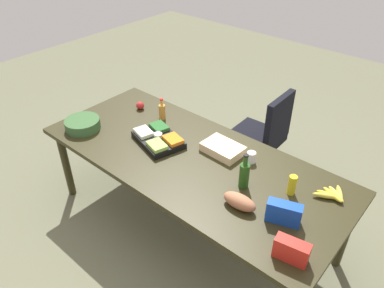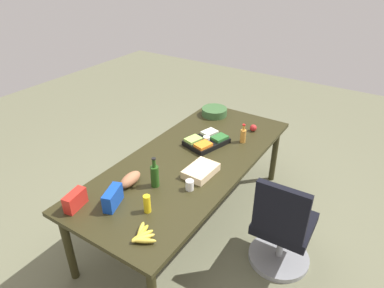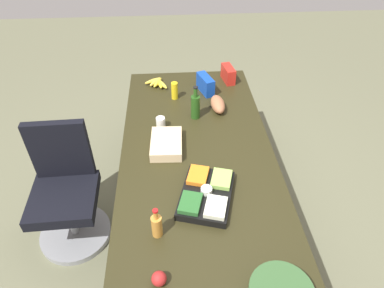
% 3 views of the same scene
% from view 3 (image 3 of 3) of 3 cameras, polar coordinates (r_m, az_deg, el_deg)
% --- Properties ---
extents(ground_plane, '(10.00, 10.00, 0.00)m').
position_cam_3_polar(ground_plane, '(2.97, 0.90, -13.68)').
color(ground_plane, '#696A50').
extents(conference_table, '(2.53, 1.09, 0.77)m').
position_cam_3_polar(conference_table, '(2.44, 1.07, -3.85)').
color(conference_table, '#2C2914').
rests_on(conference_table, ground).
extents(office_chair, '(0.56, 0.56, 0.98)m').
position_cam_3_polar(office_chair, '(2.83, -19.87, -8.46)').
color(office_chair, gray).
rests_on(office_chair, ground).
extents(apple_red, '(0.09, 0.09, 0.08)m').
position_cam_3_polar(apple_red, '(1.82, -5.46, -21.23)').
color(apple_red, '#B12524').
rests_on(apple_red, conference_table).
extents(bread_loaf, '(0.25, 0.13, 0.10)m').
position_cam_3_polar(bread_loaf, '(2.87, 4.27, 6.56)').
color(bread_loaf, '#A76946').
rests_on(bread_loaf, conference_table).
extents(sheet_cake, '(0.33, 0.23, 0.07)m').
position_cam_3_polar(sheet_cake, '(2.48, -4.24, 0.03)').
color(sheet_cake, beige).
rests_on(sheet_cake, conference_table).
extents(wine_bottle, '(0.09, 0.09, 0.28)m').
position_cam_3_polar(wine_bottle, '(2.74, 0.57, 6.29)').
color(wine_bottle, '#234D17').
rests_on(wine_bottle, conference_table).
extents(mustard_bottle, '(0.06, 0.06, 0.15)m').
position_cam_3_polar(mustard_bottle, '(2.99, -2.89, 8.77)').
color(mustard_bottle, yellow).
rests_on(mustard_bottle, conference_table).
extents(veggie_tray, '(0.49, 0.40, 0.09)m').
position_cam_3_polar(veggie_tray, '(2.14, 2.37, -8.19)').
color(veggie_tray, black).
rests_on(veggie_tray, conference_table).
extents(banana_bunch, '(0.21, 0.22, 0.04)m').
position_cam_3_polar(banana_bunch, '(3.23, -5.68, 10.05)').
color(banana_bunch, yellow).
rests_on(banana_bunch, conference_table).
extents(chip_bag_red, '(0.21, 0.11, 0.14)m').
position_cam_3_polar(chip_bag_red, '(3.27, 5.98, 11.40)').
color(chip_bag_red, red).
rests_on(chip_bag_red, conference_table).
extents(dressing_bottle, '(0.07, 0.07, 0.21)m').
position_cam_3_polar(dressing_bottle, '(1.94, -5.83, -13.18)').
color(dressing_bottle, orange).
rests_on(dressing_bottle, conference_table).
extents(chip_bag_blue, '(0.23, 0.15, 0.15)m').
position_cam_3_polar(chip_bag_blue, '(3.09, 2.22, 9.81)').
color(chip_bag_blue, '#1443B1').
rests_on(chip_bag_blue, conference_table).
extents(paper_cup, '(0.09, 0.09, 0.09)m').
position_cam_3_polar(paper_cup, '(2.67, -5.18, 3.51)').
color(paper_cup, white).
rests_on(paper_cup, conference_table).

